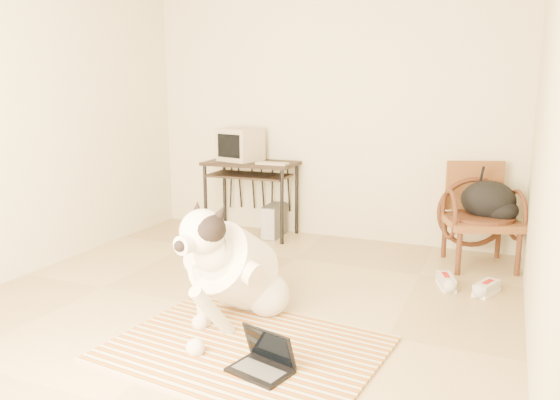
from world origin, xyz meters
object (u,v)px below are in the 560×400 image
Objects in this scene: computer_desk at (251,172)px; dog at (234,270)px; pc_tower at (274,221)px; crt_monitor at (240,145)px; rattan_chair at (480,215)px; laptop at (264,360)px; backpack at (491,202)px.

dog is at bearing -67.17° from computer_desk.
pc_tower is at bearing 8.72° from computer_desk.
rattan_chair is at bearing -3.60° from crt_monitor.
pc_tower is (-0.62, 2.12, -0.19)m from dog.
crt_monitor is 0.91m from pc_tower.
pc_tower is (-1.11, 2.70, 0.10)m from laptop.
backpack is (1.57, 1.98, 0.22)m from dog.
pc_tower is at bearing 176.30° from backpack.
backpack is at bearing 51.64° from dog.
backpack is (2.59, -0.15, -0.40)m from crt_monitor.
rattan_chair is (1.48, 1.97, 0.10)m from dog.
rattan_chair reaches higher than pc_tower.
dog is 2.28m from computer_desk.
computer_desk reaches higher than backpack.
pc_tower is (0.40, -0.01, -0.81)m from crt_monitor.
dog is 1.39× the size of rattan_chair.
dog is 2.47m from rattan_chair.
dog is 2.22m from pc_tower.
crt_monitor reaches higher than laptop.
backpack reaches higher than pc_tower.
pc_tower is 2.13m from rattan_chair.
laptop is at bearing -67.69° from pc_tower.
computer_desk is (-1.36, 2.66, 0.62)m from laptop.
computer_desk is 1.99× the size of backpack.
rattan_chair is 1.86× the size of backpack.
rattan_chair is at bearing 53.10° from dog.
rattan_chair reaches higher than computer_desk.
rattan_chair reaches higher than laptop.
crt_monitor is at bearing 176.60° from backpack.
dog is at bearing -73.70° from pc_tower.
crt_monitor reaches higher than backpack.
rattan_chair is at bearing 68.71° from laptop.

